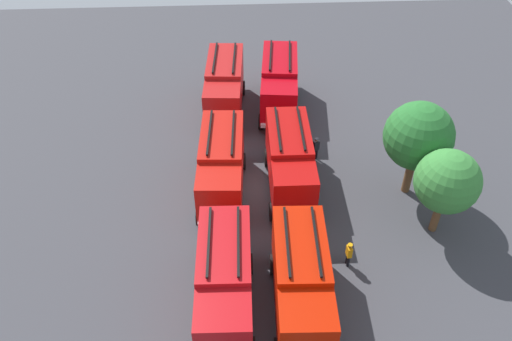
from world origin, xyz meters
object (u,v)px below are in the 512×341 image
object	(u,v)px
fire_truck_4	(290,161)
traffic_cone_0	(207,239)
firefighter_0	(316,148)
fire_truck_0	(224,85)
firefighter_3	(349,253)
tree_1	(447,182)
fire_truck_1	(221,165)
fire_truck_2	(225,281)
fire_truck_5	(302,280)
fire_truck_3	(279,83)
tree_0	(418,136)

from	to	relation	value
fire_truck_4	traffic_cone_0	bearing A→B (deg)	-48.49
firefighter_0	fire_truck_4	bearing A→B (deg)	111.80
fire_truck_0	firefighter_3	size ratio (longest dim) A/B	4.58
fire_truck_0	fire_truck_4	xyz separation A→B (m)	(8.65, 3.86, 0.00)
fire_truck_0	firefighter_3	world-z (taller)	fire_truck_0
tree_1	traffic_cone_0	bearing A→B (deg)	-88.30
fire_truck_4	firefighter_0	bearing A→B (deg)	142.96
fire_truck_0	fire_truck_1	world-z (taller)	same
firefighter_0	traffic_cone_0	world-z (taller)	firefighter_0
fire_truck_0	fire_truck_2	xyz separation A→B (m)	(17.28, -0.11, 0.00)
fire_truck_1	fire_truck_4	xyz separation A→B (m)	(-0.18, 4.10, 0.00)
fire_truck_0	fire_truck_4	bearing A→B (deg)	27.77
traffic_cone_0	firefighter_3	bearing A→B (deg)	75.72
fire_truck_1	fire_truck_5	bearing A→B (deg)	26.51
fire_truck_3	firefighter_3	xyz separation A→B (m)	(15.06, 2.44, -1.26)
fire_truck_1	fire_truck_5	distance (m)	9.42
tree_0	traffic_cone_0	bearing A→B (deg)	-73.12
fire_truck_0	traffic_cone_0	bearing A→B (deg)	-1.14
fire_truck_3	firefighter_0	bearing A→B (deg)	22.95
firefighter_3	fire_truck_4	bearing A→B (deg)	-74.28
fire_truck_3	traffic_cone_0	xyz separation A→B (m)	(13.15, -5.07, -1.85)
fire_truck_0	fire_truck_2	world-z (taller)	same
fire_truck_5	traffic_cone_0	xyz separation A→B (m)	(-4.48, -4.64, -1.85)
fire_truck_4	tree_1	world-z (taller)	tree_1
fire_truck_0	fire_truck_4	size ratio (longest dim) A/B	1.02
firefighter_0	tree_0	world-z (taller)	tree_0
fire_truck_2	fire_truck_3	xyz separation A→B (m)	(-17.44, 4.08, 0.00)
tree_0	fire_truck_2	bearing A→B (deg)	-54.47
fire_truck_5	firefighter_3	size ratio (longest dim) A/B	4.53
tree_0	fire_truck_4	bearing A→B (deg)	-95.08
fire_truck_1	fire_truck_2	size ratio (longest dim) A/B	1.01
fire_truck_4	tree_0	size ratio (longest dim) A/B	1.16
fire_truck_5	tree_0	distance (m)	11.31
fire_truck_4	tree_1	bearing A→B (deg)	63.81
firefighter_0	traffic_cone_0	bearing A→B (deg)	104.18
firefighter_3	traffic_cone_0	world-z (taller)	firefighter_3
fire_truck_4	firefighter_0	size ratio (longest dim) A/B	4.18
traffic_cone_0	tree_0	bearing A→B (deg)	106.88
fire_truck_3	tree_0	bearing A→B (deg)	42.68
fire_truck_1	firefighter_3	world-z (taller)	fire_truck_1
fire_truck_5	tree_1	distance (m)	9.69
fire_truck_2	fire_truck_1	bearing A→B (deg)	-177.85
fire_truck_0	fire_truck_4	world-z (taller)	same
firefighter_0	firefighter_3	distance (m)	8.91
fire_truck_2	fire_truck_3	distance (m)	17.91
fire_truck_0	fire_truck_1	xyz separation A→B (m)	(8.83, -0.24, 0.00)
firefighter_3	fire_truck_0	bearing A→B (deg)	-73.19
fire_truck_2	fire_truck_4	xyz separation A→B (m)	(-8.63, 3.97, 0.00)
fire_truck_1	tree_0	xyz separation A→B (m)	(0.46, 11.31, 2.04)
traffic_cone_0	fire_truck_2	bearing A→B (deg)	13.08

